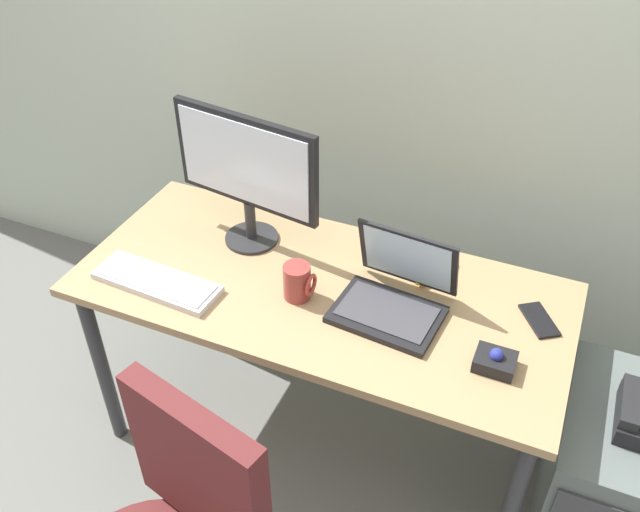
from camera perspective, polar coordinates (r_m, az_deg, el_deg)
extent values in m
plane|color=slate|center=(2.66, 0.00, -14.93)|extent=(8.00, 8.00, 0.00)
cube|color=#B1BDAE|center=(2.36, 7.08, 20.04)|extent=(6.00, 0.10, 2.80)
cube|color=#9F7F57|center=(2.12, 0.00, -2.88)|extent=(1.53, 0.68, 0.03)
cylinder|color=#2D2D33|center=(2.51, -17.85, -8.92)|extent=(0.05, 0.05, 0.72)
cylinder|color=#2D2D33|center=(2.82, -10.98, -1.39)|extent=(0.05, 0.05, 0.72)
cylinder|color=#2D2D33|center=(2.48, 18.08, -9.57)|extent=(0.05, 0.05, 0.72)
cube|color=#555F5D|center=(2.38, 23.76, -17.00)|extent=(0.42, 0.52, 0.59)
cube|color=black|center=(2.08, 24.66, -11.14)|extent=(0.05, 0.18, 0.04)
cube|color=#531F20|center=(1.68, -10.32, -17.15)|extent=(0.40, 0.15, 0.42)
cylinder|color=#262628|center=(2.30, -5.76, 1.53)|extent=(0.18, 0.18, 0.01)
cylinder|color=#262628|center=(2.26, -5.87, 3.04)|extent=(0.04, 0.04, 0.14)
cube|color=black|center=(2.14, -6.26, 7.93)|extent=(0.52, 0.10, 0.31)
cube|color=silver|center=(2.13, -6.48, 7.77)|extent=(0.48, 0.08, 0.27)
cube|color=silver|center=(2.16, -13.56, -2.16)|extent=(0.42, 0.16, 0.02)
cube|color=white|center=(2.15, -13.61, -1.88)|extent=(0.39, 0.14, 0.01)
cube|color=black|center=(2.01, 5.62, -4.91)|extent=(0.33, 0.25, 0.02)
cube|color=#38383D|center=(2.00, 5.64, -4.66)|extent=(0.29, 0.19, 0.00)
cube|color=black|center=(2.03, 7.41, -0.15)|extent=(0.31, 0.09, 0.22)
cube|color=silver|center=(2.02, 7.35, -0.24)|extent=(0.28, 0.08, 0.19)
cube|color=black|center=(1.91, 14.49, -8.60)|extent=(0.11, 0.09, 0.04)
sphere|color=navy|center=(1.89, 14.62, -8.06)|extent=(0.04, 0.04, 0.04)
cylinder|color=maroon|center=(2.04, -1.95, -2.17)|extent=(0.08, 0.08, 0.11)
torus|color=#A4362C|center=(2.02, -0.77, -2.45)|extent=(0.01, 0.07, 0.07)
cube|color=black|center=(2.09, 17.95, -5.14)|extent=(0.14, 0.16, 0.01)
ellipsoid|color=yellow|center=(2.16, 9.71, -1.26)|extent=(0.12, 0.19, 0.04)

